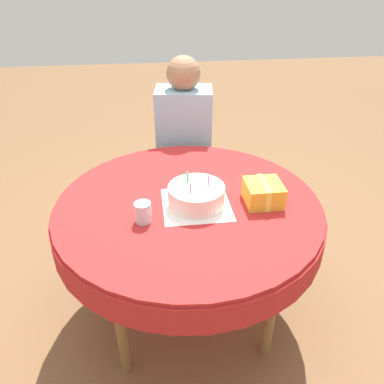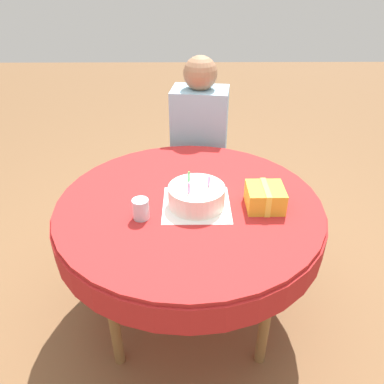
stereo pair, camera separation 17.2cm
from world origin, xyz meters
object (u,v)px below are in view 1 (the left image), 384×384
at_px(drinking_glass, 143,212).
at_px(gift_box, 263,193).
at_px(person, 184,132).
at_px(birthday_cake, 196,196).
at_px(chair, 185,156).

bearing_deg(drinking_glass, gift_box, 8.49).
height_order(person, gift_box, person).
xyz_separation_m(person, drinking_glass, (-0.28, -0.94, 0.03)).
bearing_deg(gift_box, person, 107.72).
bearing_deg(drinking_glass, birthday_cake, 22.02).
height_order(chair, birthday_cake, chair).
bearing_deg(birthday_cake, gift_box, -2.94).
bearing_deg(person, drinking_glass, -98.65).
xyz_separation_m(chair, birthday_cake, (-0.05, -0.93, 0.26)).
relative_size(chair, birthday_cake, 3.60).
bearing_deg(person, chair, 90.00).
distance_m(person, drinking_glass, 0.98).
height_order(birthday_cake, drinking_glass, birthday_cake).
xyz_separation_m(person, gift_box, (0.27, -0.86, 0.04)).
bearing_deg(person, birthday_cake, -84.54).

